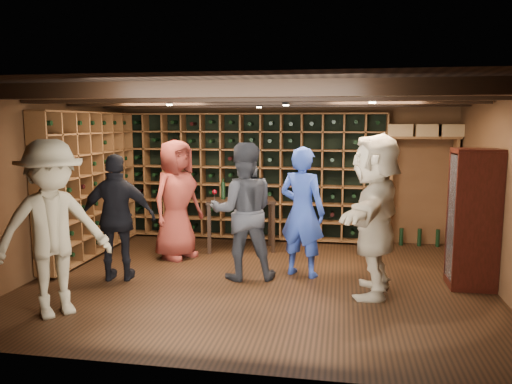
% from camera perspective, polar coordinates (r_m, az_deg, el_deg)
% --- Properties ---
extents(ground, '(6.00, 6.00, 0.00)m').
position_cam_1_polar(ground, '(6.80, 0.33, -10.05)').
color(ground, black).
rests_on(ground, ground).
extents(room_shell, '(6.00, 6.00, 6.00)m').
position_cam_1_polar(room_shell, '(6.52, 0.43, 10.76)').
color(room_shell, '#53331C').
rests_on(room_shell, ground).
extents(wine_rack_back, '(4.65, 0.30, 2.20)m').
position_cam_1_polar(wine_rack_back, '(8.90, -0.51, 1.83)').
color(wine_rack_back, brown).
rests_on(wine_rack_back, ground).
extents(wine_rack_left, '(0.30, 2.65, 2.20)m').
position_cam_1_polar(wine_rack_left, '(8.24, -18.45, 0.93)').
color(wine_rack_left, brown).
rests_on(wine_rack_left, ground).
extents(crate_shelf, '(1.20, 0.32, 2.07)m').
position_cam_1_polar(crate_shelf, '(8.81, 18.63, 4.08)').
color(crate_shelf, brown).
rests_on(crate_shelf, ground).
extents(display_cabinet, '(0.55, 0.50, 1.75)m').
position_cam_1_polar(display_cabinet, '(6.89, 23.53, -3.12)').
color(display_cabinet, black).
rests_on(display_cabinet, ground).
extents(man_blue_shirt, '(0.76, 0.63, 1.78)m').
position_cam_1_polar(man_blue_shirt, '(6.83, 5.30, -2.27)').
color(man_blue_shirt, navy).
rests_on(man_blue_shirt, ground).
extents(man_grey_suit, '(1.04, 0.90, 1.84)m').
position_cam_1_polar(man_grey_suit, '(6.68, -1.48, -2.22)').
color(man_grey_suit, black).
rests_on(man_grey_suit, ground).
extents(guest_red_floral, '(0.94, 1.07, 1.84)m').
position_cam_1_polar(guest_red_floral, '(7.80, -9.06, -0.85)').
color(guest_red_floral, maroon).
rests_on(guest_red_floral, ground).
extents(guest_woman_black, '(1.05, 0.59, 1.69)m').
position_cam_1_polar(guest_woman_black, '(6.87, -15.52, -2.85)').
color(guest_woman_black, black).
rests_on(guest_woman_black, ground).
extents(guest_khaki, '(1.37, 1.40, 1.93)m').
position_cam_1_polar(guest_khaki, '(5.82, -22.23, -3.92)').
color(guest_khaki, '#807358').
rests_on(guest_khaki, ground).
extents(guest_beige, '(0.87, 1.90, 1.98)m').
position_cam_1_polar(guest_beige, '(6.22, 13.39, -2.57)').
color(guest_beige, tan).
rests_on(guest_beige, ground).
extents(tasting_table, '(1.23, 0.82, 1.13)m').
position_cam_1_polar(tasting_table, '(8.21, -1.82, -1.50)').
color(tasting_table, black).
rests_on(tasting_table, ground).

